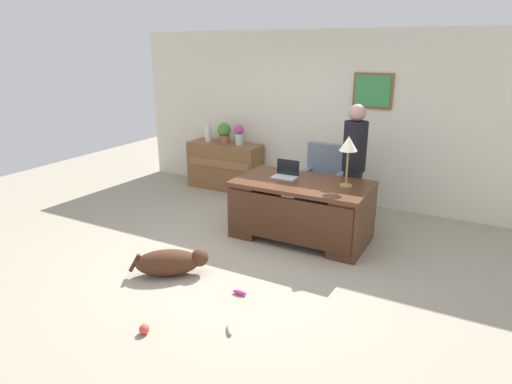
{
  "coord_description": "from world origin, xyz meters",
  "views": [
    {
      "loc": [
        2.36,
        -4.17,
        2.43
      ],
      "look_at": [
        -0.04,
        0.3,
        0.75
      ],
      "focal_mm": 30.71,
      "sensor_mm": 36.0,
      "label": 1
    }
  ],
  "objects_px": {
    "dog_toy_bone": "(240,293)",
    "dog_toy_plush": "(230,328)",
    "laptop": "(286,173)",
    "armchair": "(322,184)",
    "credenza": "(225,166)",
    "person_standing": "(354,165)",
    "vase_empty": "(208,133)",
    "dog_toy_ball": "(144,329)",
    "desk": "(301,208)",
    "potted_plant": "(224,132)",
    "vase_with_flowers": "(239,134)",
    "desk_lamp": "(348,147)",
    "dog_lying": "(171,262)"
  },
  "relations": [
    {
      "from": "credenza",
      "to": "vase_with_flowers",
      "type": "height_order",
      "value": "vase_with_flowers"
    },
    {
      "from": "laptop",
      "to": "vase_empty",
      "type": "bearing_deg",
      "value": 148.96
    },
    {
      "from": "armchair",
      "to": "person_standing",
      "type": "height_order",
      "value": "person_standing"
    },
    {
      "from": "desk_lamp",
      "to": "dog_toy_plush",
      "type": "distance_m",
      "value": 2.61
    },
    {
      "from": "potted_plant",
      "to": "dog_toy_plush",
      "type": "distance_m",
      "value": 4.35
    },
    {
      "from": "desk_lamp",
      "to": "dog_toy_plush",
      "type": "bearing_deg",
      "value": -98.08
    },
    {
      "from": "laptop",
      "to": "armchair",
      "type": "bearing_deg",
      "value": 75.48
    },
    {
      "from": "dog_toy_ball",
      "to": "dog_toy_bone",
      "type": "relative_size",
      "value": 0.58
    },
    {
      "from": "dog_lying",
      "to": "laptop",
      "type": "bearing_deg",
      "value": 70.74
    },
    {
      "from": "dog_lying",
      "to": "desk_lamp",
      "type": "height_order",
      "value": "desk_lamp"
    },
    {
      "from": "credenza",
      "to": "laptop",
      "type": "distance_m",
      "value": 2.22
    },
    {
      "from": "armchair",
      "to": "dog_toy_plush",
      "type": "xyz_separation_m",
      "value": [
        0.29,
        -3.15,
        -0.45
      ]
    },
    {
      "from": "dog_lying",
      "to": "vase_with_flowers",
      "type": "relative_size",
      "value": 2.18
    },
    {
      "from": "desk",
      "to": "vase_empty",
      "type": "bearing_deg",
      "value": 149.7
    },
    {
      "from": "dog_lying",
      "to": "armchair",
      "type": "bearing_deg",
      "value": 72.28
    },
    {
      "from": "laptop",
      "to": "potted_plant",
      "type": "distance_m",
      "value": 2.19
    },
    {
      "from": "dog_toy_ball",
      "to": "desk",
      "type": "bearing_deg",
      "value": 80.7
    },
    {
      "from": "desk",
      "to": "person_standing",
      "type": "relative_size",
      "value": 1.01
    },
    {
      "from": "vase_empty",
      "to": "dog_toy_ball",
      "type": "height_order",
      "value": "vase_empty"
    },
    {
      "from": "person_standing",
      "to": "dog_lying",
      "type": "bearing_deg",
      "value": -120.08
    },
    {
      "from": "laptop",
      "to": "dog_toy_bone",
      "type": "height_order",
      "value": "laptop"
    },
    {
      "from": "potted_plant",
      "to": "armchair",
      "type": "bearing_deg",
      "value": -12.0
    },
    {
      "from": "person_standing",
      "to": "dog_toy_bone",
      "type": "relative_size",
      "value": 11.11
    },
    {
      "from": "credenza",
      "to": "laptop",
      "type": "height_order",
      "value": "laptop"
    },
    {
      "from": "dog_toy_bone",
      "to": "vase_empty",
      "type": "bearing_deg",
      "value": 128.6
    },
    {
      "from": "credenza",
      "to": "dog_toy_plush",
      "type": "xyz_separation_m",
      "value": [
        2.28,
        -3.57,
        -0.39
      ]
    },
    {
      "from": "desk",
      "to": "dog_lying",
      "type": "distance_m",
      "value": 1.85
    },
    {
      "from": "person_standing",
      "to": "potted_plant",
      "type": "bearing_deg",
      "value": 164.82
    },
    {
      "from": "credenza",
      "to": "potted_plant",
      "type": "relative_size",
      "value": 3.68
    },
    {
      "from": "laptop",
      "to": "potted_plant",
      "type": "height_order",
      "value": "potted_plant"
    },
    {
      "from": "dog_lying",
      "to": "vase_with_flowers",
      "type": "height_order",
      "value": "vase_with_flowers"
    },
    {
      "from": "credenza",
      "to": "dog_toy_ball",
      "type": "relative_size",
      "value": 14.68
    },
    {
      "from": "vase_empty",
      "to": "potted_plant",
      "type": "xyz_separation_m",
      "value": [
        0.35,
        0.0,
        0.05
      ]
    },
    {
      "from": "dog_toy_bone",
      "to": "dog_toy_plush",
      "type": "bearing_deg",
      "value": -68.02
    },
    {
      "from": "vase_with_flowers",
      "to": "potted_plant",
      "type": "distance_m",
      "value": 0.3
    },
    {
      "from": "dog_toy_bone",
      "to": "dog_toy_plush",
      "type": "height_order",
      "value": "same"
    },
    {
      "from": "desk",
      "to": "vase_with_flowers",
      "type": "distance_m",
      "value": 2.32
    },
    {
      "from": "dog_lying",
      "to": "dog_toy_plush",
      "type": "xyz_separation_m",
      "value": [
        1.12,
        -0.56,
        -0.13
      ]
    },
    {
      "from": "credenza",
      "to": "armchair",
      "type": "height_order",
      "value": "armchair"
    },
    {
      "from": "desk_lamp",
      "to": "dog_toy_plush",
      "type": "xyz_separation_m",
      "value": [
        -0.32,
        -2.26,
        -1.26
      ]
    },
    {
      "from": "desk",
      "to": "desk_lamp",
      "type": "distance_m",
      "value": 1.03
    },
    {
      "from": "desk",
      "to": "vase_empty",
      "type": "xyz_separation_m",
      "value": [
        -2.4,
        1.4,
        0.55
      ]
    },
    {
      "from": "armchair",
      "to": "laptop",
      "type": "xyz_separation_m",
      "value": [
        -0.22,
        -0.85,
        0.36
      ]
    },
    {
      "from": "armchair",
      "to": "vase_empty",
      "type": "relative_size",
      "value": 3.58
    },
    {
      "from": "person_standing",
      "to": "dog_toy_plush",
      "type": "bearing_deg",
      "value": -94.56
    },
    {
      "from": "vase_with_flowers",
      "to": "vase_empty",
      "type": "bearing_deg",
      "value": 180.0
    },
    {
      "from": "dog_lying",
      "to": "person_standing",
      "type": "bearing_deg",
      "value": 59.92
    },
    {
      "from": "credenza",
      "to": "dog_lying",
      "type": "relative_size",
      "value": 1.72
    },
    {
      "from": "laptop",
      "to": "vase_with_flowers",
      "type": "xyz_separation_m",
      "value": [
        -1.47,
        1.27,
        0.18
      ]
    },
    {
      "from": "person_standing",
      "to": "vase_empty",
      "type": "height_order",
      "value": "person_standing"
    }
  ]
}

